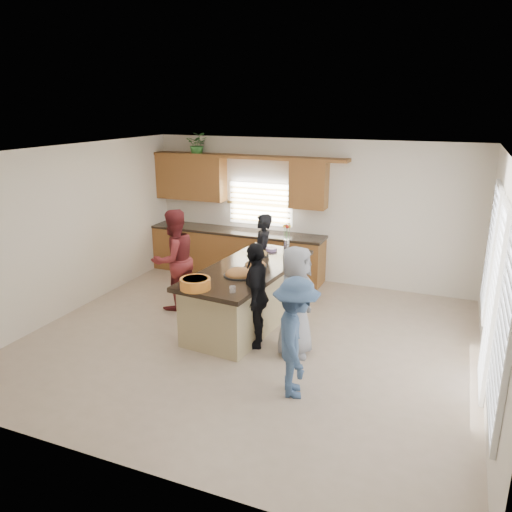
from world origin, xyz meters
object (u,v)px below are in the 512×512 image
at_px(salad_bowl, 195,283).
at_px(woman_left_back, 262,256).
at_px(woman_left_mid, 174,260).
at_px(woman_right_back, 296,338).
at_px(woman_left_front, 256,295).
at_px(woman_right_front, 296,301).
at_px(island, 248,296).

height_order(salad_bowl, woman_left_back, woman_left_back).
bearing_deg(woman_left_mid, woman_right_back, 81.29).
height_order(woman_left_front, woman_right_back, woman_left_front).
relative_size(salad_bowl, woman_right_front, 0.27).
height_order(island, woman_right_back, woman_right_back).
bearing_deg(woman_right_front, woman_left_back, 30.99).
xyz_separation_m(salad_bowl, woman_left_back, (0.08, 2.34, -0.26)).
bearing_deg(salad_bowl, woman_left_mid, 131.31).
xyz_separation_m(salad_bowl, woman_left_front, (0.71, 0.49, -0.25)).
xyz_separation_m(woman_left_back, woman_left_front, (0.63, -1.86, 0.01)).
relative_size(woman_left_front, woman_right_front, 0.99).
relative_size(salad_bowl, woman_left_front, 0.27).
distance_m(salad_bowl, woman_right_front, 1.42).
bearing_deg(woman_left_back, woman_right_front, 9.87).
height_order(island, salad_bowl, salad_bowl).
height_order(woman_left_back, woman_left_mid, woman_left_mid).
bearing_deg(woman_left_front, woman_left_back, -178.24).
xyz_separation_m(island, woman_left_mid, (-1.42, 0.10, 0.42)).
distance_m(island, salad_bowl, 1.34).
height_order(island, woman_right_front, woman_right_front).
xyz_separation_m(salad_bowl, woman_right_front, (1.33, 0.46, -0.24)).
relative_size(salad_bowl, woman_right_back, 0.28).
bearing_deg(woman_left_mid, island, 110.41).
bearing_deg(island, woman_left_back, 106.10).
bearing_deg(salad_bowl, woman_right_front, 18.92).
relative_size(woman_left_mid, woman_right_front, 1.10).
bearing_deg(island, woman_left_mid, -178.86).
bearing_deg(woman_left_back, salad_bowl, -25.56).
bearing_deg(woman_left_back, woman_left_mid, -71.88).
relative_size(island, woman_left_front, 1.78).
distance_m(woman_left_mid, woman_right_front, 2.58).
bearing_deg(woman_left_back, island, -12.79).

